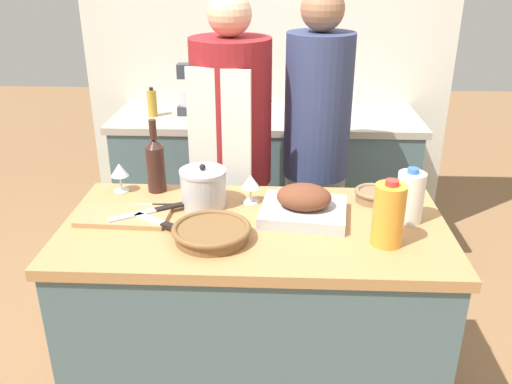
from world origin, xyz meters
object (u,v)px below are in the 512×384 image
stock_pot (203,187)px  condiment_bottle_short (247,94)px  wine_glass_right (120,171)px  person_cook_aproned (232,157)px  wine_bottle_green (156,163)px  wicker_basket (212,232)px  wine_glass_left (251,182)px  mixing_bowl (373,195)px  knife_paring (147,206)px  condiment_bottle_tall (316,99)px  person_cook_guest (316,149)px  condiment_bottle_extra (152,103)px  juice_jug (389,215)px  roasting_pan (304,205)px  cutting_board (124,216)px  knife_bread (159,222)px  stand_mixer (194,93)px  milk_jug (410,197)px  knife_chef (149,211)px

stock_pot → condiment_bottle_short: bearing=86.5°
wine_glass_right → person_cook_aproned: bearing=44.1°
wine_bottle_green → person_cook_aproned: bearing=55.2°
wicker_basket → wine_glass_left: bearing=69.3°
wine_glass_right → mixing_bowl: bearing=-2.9°
condiment_bottle_short → person_cook_aproned: (-0.02, -0.84, -0.10)m
knife_paring → wine_bottle_green: bearing=87.2°
condiment_bottle_short → wine_glass_left: bearing=-85.9°
condiment_bottle_tall → person_cook_guest: person_cook_guest is taller
condiment_bottle_short → wine_glass_right: bearing=-109.4°
knife_paring → condiment_bottle_extra: 1.23m
juice_jug → wine_bottle_green: (-0.86, 0.40, 0.01)m
wine_glass_right → condiment_bottle_extra: bearing=95.6°
wine_glass_left → wine_glass_right: wine_glass_right is taller
roasting_pan → knife_paring: bearing=173.9°
person_cook_aproned → condiment_bottle_extra: bearing=141.3°
juice_jug → condiment_bottle_extra: 1.82m
stock_pot → wine_glass_right: (-0.35, 0.12, 0.02)m
cutting_board → knife_bread: 0.16m
wine_glass_right → stand_mixer: bearing=83.4°
condiment_bottle_short → condiment_bottle_extra: (-0.54, -0.19, -0.01)m
cutting_board → knife_paring: (0.06, 0.10, -0.01)m
person_cook_guest → condiment_bottle_tall: bearing=70.3°
condiment_bottle_extra → person_cook_guest: bearing=-31.9°
cutting_board → juice_jug: (0.93, -0.14, 0.10)m
juice_jug → person_cook_guest: 0.90m
milk_jug → person_cook_guest: size_ratio=0.12×
cutting_board → wine_glass_right: 0.27m
wicker_basket → wine_bottle_green: 0.49m
roasting_pan → wine_glass_right: (-0.73, 0.21, 0.04)m
knife_bread → milk_jug: bearing=6.1°
knife_bread → person_cook_guest: (0.60, 0.79, 0.01)m
cutting_board → knife_bread: (0.15, -0.06, 0.01)m
wine_bottle_green → knife_chef: bearing=-84.8°
roasting_pan → juice_jug: juice_jug is taller
person_cook_aproned → milk_jug: bearing=-29.0°
roasting_pan → condiment_bottle_short: (-0.30, 1.45, 0.06)m
stand_mixer → condiment_bottle_short: size_ratio=1.50×
condiment_bottle_short → condiment_bottle_extra: size_ratio=1.15×
milk_jug → person_cook_guest: bearing=112.8°
wine_glass_left → knife_bread: (-0.31, -0.23, -0.06)m
wine_bottle_green → knife_bread: bearing=-76.6°
wine_glass_left → knife_chef: size_ratio=0.45×
stock_pot → knife_chef: 0.22m
wicker_basket → cutting_board: wicker_basket is taller
stock_pot → condiment_bottle_short: size_ratio=0.91×
milk_jug → stock_pot: bearing=172.5°
wine_bottle_green → person_cook_guest: size_ratio=0.18×
condiment_bottle_short → mixing_bowl: bearing=-66.1°
mixing_bowl → knife_chef: bearing=-168.3°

